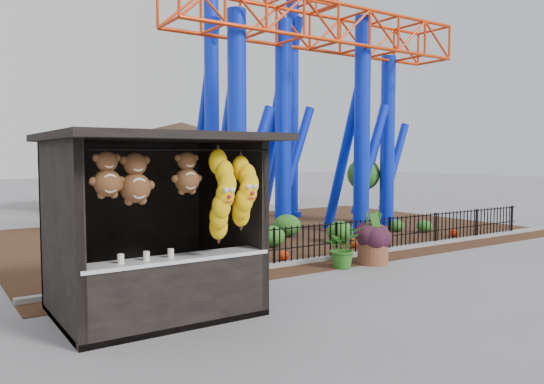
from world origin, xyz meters
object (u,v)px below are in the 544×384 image
prize_booth (158,228)px  potted_plant (342,247)px  roller_coaster (292,54)px  terracotta_planter (373,252)px

prize_booth → potted_plant: 5.45m
prize_booth → roller_coaster: 11.98m
roller_coaster → terracotta_planter: bearing=-107.4°
prize_booth → potted_plant: prize_booth is taller
roller_coaster → potted_plant: 9.00m
terracotta_planter → prize_booth: bearing=-169.7°
prize_booth → terracotta_planter: bearing=10.3°
prize_booth → terracotta_planter: (6.18, 1.13, -1.23)m
terracotta_planter → potted_plant: size_ratio=0.77×
potted_plant → terracotta_planter: bearing=-12.5°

